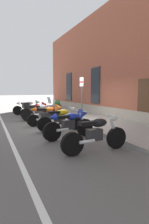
% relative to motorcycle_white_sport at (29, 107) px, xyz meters
% --- Properties ---
extents(ground_plane, '(140.00, 140.00, 0.00)m').
position_rel_motorcycle_white_sport_xyz_m(ground_plane, '(4.74, 1.13, -0.58)').
color(ground_plane, '#565451').
extents(sidewalk, '(29.81, 3.05, 0.14)m').
position_rel_motorcycle_white_sport_xyz_m(sidewalk, '(4.74, 2.66, -0.51)').
color(sidewalk, gray).
rests_on(sidewalk, ground_plane).
extents(lane_stripe, '(29.81, 0.12, 0.01)m').
position_rel_motorcycle_white_sport_xyz_m(lane_stripe, '(4.74, -2.07, -0.57)').
color(lane_stripe, silver).
rests_on(lane_stripe, ground_plane).
extents(motorcycle_white_sport, '(0.62, 2.21, 1.07)m').
position_rel_motorcycle_white_sport_xyz_m(motorcycle_white_sport, '(0.00, 0.00, 0.00)').
color(motorcycle_white_sport, black).
rests_on(motorcycle_white_sport, ground_plane).
extents(motorcycle_red_sport, '(0.70, 2.03, 1.00)m').
position_rel_motorcycle_white_sport_xyz_m(motorcycle_red_sport, '(1.76, 0.13, -0.03)').
color(motorcycle_red_sport, black).
rests_on(motorcycle_red_sport, ground_plane).
extents(motorcycle_silver_touring, '(0.73, 2.12, 1.36)m').
position_rel_motorcycle_white_sport_xyz_m(motorcycle_silver_touring, '(3.19, -0.13, -0.01)').
color(motorcycle_silver_touring, black).
rests_on(motorcycle_silver_touring, ground_plane).
extents(motorcycle_orange_sport, '(0.62, 2.01, 1.05)m').
position_rel_motorcycle_white_sport_xyz_m(motorcycle_orange_sport, '(4.85, -0.01, -0.00)').
color(motorcycle_orange_sport, black).
rests_on(motorcycle_orange_sport, ground_plane).
extents(motorcycle_yellow_naked, '(0.62, 2.03, 0.99)m').
position_rel_motorcycle_white_sport_xyz_m(motorcycle_yellow_naked, '(6.32, 0.10, -0.09)').
color(motorcycle_yellow_naked, black).
rests_on(motorcycle_yellow_naked, ground_plane).
extents(motorcycle_blue_sport, '(0.65, 2.05, 1.05)m').
position_rel_motorcycle_white_sport_xyz_m(motorcycle_blue_sport, '(7.71, -0.02, -0.01)').
color(motorcycle_blue_sport, black).
rests_on(motorcycle_blue_sport, ground_plane).
extents(motorcycle_black_naked, '(0.62, 2.11, 1.02)m').
position_rel_motorcycle_white_sport_xyz_m(motorcycle_black_naked, '(9.41, 0.01, -0.08)').
color(motorcycle_black_naked, black).
rests_on(motorcycle_black_naked, ground_plane).
extents(parking_sign, '(0.36, 0.07, 2.27)m').
position_rel_motorcycle_white_sport_xyz_m(parking_sign, '(5.23, 1.65, 1.04)').
color(parking_sign, '#4C4C51').
rests_on(parking_sign, sidewalk).
extents(barrel_planter, '(0.57, 0.57, 0.93)m').
position_rel_motorcycle_white_sport_xyz_m(barrel_planter, '(1.05, 1.80, -0.03)').
color(barrel_planter, brown).
rests_on(barrel_planter, sidewalk).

